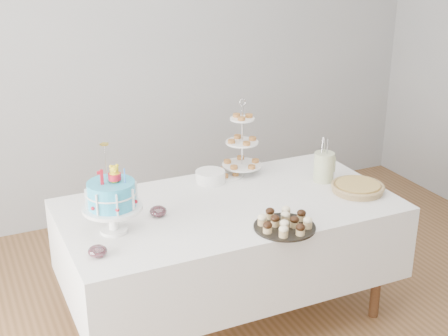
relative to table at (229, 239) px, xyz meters
name	(u,v)px	position (x,y,z in m)	size (l,w,h in m)	color
walls	(255,122)	(0.00, -0.30, 0.81)	(5.04, 4.04, 2.70)	#9C9FA1
table	(229,239)	(0.00, 0.00, 0.00)	(1.92, 1.02, 0.77)	silver
birthday_cake	(113,209)	(-0.70, -0.06, 0.36)	(0.31, 0.31, 0.48)	white
cupcake_tray	(285,222)	(0.14, -0.40, 0.26)	(0.33, 0.33, 0.08)	black
pie	(358,187)	(0.78, -0.17, 0.26)	(0.32, 0.32, 0.05)	tan
tiered_stand	(242,143)	(0.28, 0.40, 0.43)	(0.26, 0.26, 0.50)	silver
plate_stack	(210,177)	(0.03, 0.34, 0.26)	(0.19, 0.19, 0.07)	white
pastry_plate	(227,173)	(0.17, 0.40, 0.24)	(0.21, 0.21, 0.03)	white
jam_bowl_a	(98,251)	(-0.84, -0.28, 0.25)	(0.09, 0.09, 0.06)	silver
jam_bowl_b	(158,211)	(-0.42, 0.02, 0.25)	(0.10, 0.10, 0.06)	silver
utensil_pitcher	(324,166)	(0.68, 0.07, 0.33)	(0.13, 0.13, 0.28)	white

